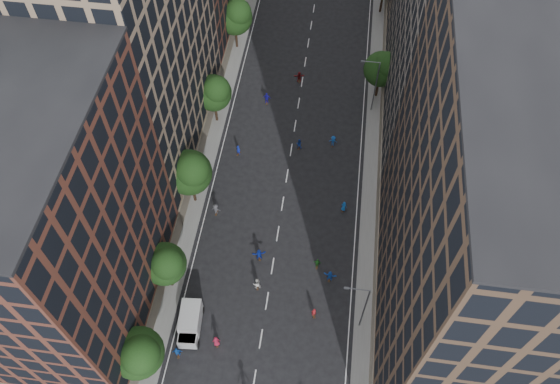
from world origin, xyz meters
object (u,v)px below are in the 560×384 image
Objects in this scene: streetlamp_far at (374,84)px; cargo_van at (190,323)px; streetlamp_near at (363,306)px; skater_0 at (192,327)px.

cargo_van is (-18.18, -35.76, -3.80)m from streetlamp_far.
skater_0 is at bearing -170.54° from streetlamp_near.
streetlamp_near is 5.57× the size of skater_0.
skater_0 is (-18.00, -36.00, -4.35)m from streetlamp_far.
streetlamp_near is at bearing 3.89° from cargo_van.
cargo_van is at bearing -61.31° from skater_0.
streetlamp_near is 1.00× the size of streetlamp_far.
skater_0 is at bearing -116.56° from streetlamp_far.
streetlamp_near is 18.76m from skater_0.
streetlamp_near and streetlamp_far have the same top height.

